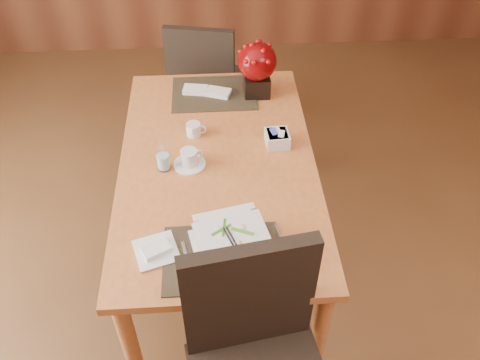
{
  "coord_description": "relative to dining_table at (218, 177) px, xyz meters",
  "views": [
    {
      "loc": [
        -0.01,
        -1.14,
        2.31
      ],
      "look_at": [
        0.09,
        0.35,
        0.87
      ],
      "focal_mm": 38.0,
      "sensor_mm": 36.0,
      "label": 1
    }
  ],
  "objects": [
    {
      "name": "placemat_far",
      "position": [
        0.0,
        0.55,
        0.1
      ],
      "size": [
        0.45,
        0.33,
        0.01
      ],
      "primitive_type": "cube",
      "color": "black",
      "rests_on": "dining_table"
    },
    {
      "name": "near_chair",
      "position": [
        0.11,
        -0.89,
        -0.06
      ],
      "size": [
        0.56,
        0.57,
        1.06
      ],
      "rotation": [
        0.0,
        0.0,
        0.16
      ],
      "color": "black",
      "rests_on": "ground"
    },
    {
      "name": "soup_setting",
      "position": [
        0.04,
        -0.53,
        0.15
      ],
      "size": [
        0.34,
        0.34,
        0.12
      ],
      "rotation": [
        0.0,
        0.0,
        0.22
      ],
      "color": "silver",
      "rests_on": "dining_table"
    },
    {
      "name": "placemat_near",
      "position": [
        0.0,
        -0.55,
        0.1
      ],
      "size": [
        0.45,
        0.33,
        0.01
      ],
      "primitive_type": "cube",
      "color": "black",
      "rests_on": "dining_table"
    },
    {
      "name": "napkins_far",
      "position": [
        -0.03,
        0.55,
        0.11
      ],
      "size": [
        0.27,
        0.15,
        0.02
      ],
      "primitive_type": null,
      "rotation": [
        0.0,
        0.0,
        -0.27
      ],
      "color": "white",
      "rests_on": "dining_table"
    },
    {
      "name": "far_chair",
      "position": [
        -0.06,
        1.05,
        -0.13
      ],
      "size": [
        0.51,
        0.51,
        0.93
      ],
      "rotation": [
        0.0,
        0.0,
        2.95
      ],
      "color": "black",
      "rests_on": "ground"
    },
    {
      "name": "water_glass",
      "position": [
        -0.24,
        -0.03,
        0.17
      ],
      "size": [
        0.06,
        0.06,
        0.14
      ],
      "primitive_type": "cylinder",
      "rotation": [
        0.0,
        0.0,
        -0.02
      ],
      "color": "white",
      "rests_on": "dining_table"
    },
    {
      "name": "creamer_jug",
      "position": [
        -0.11,
        0.21,
        0.13
      ],
      "size": [
        0.1,
        0.1,
        0.06
      ],
      "primitive_type": null,
      "rotation": [
        0.0,
        0.0,
        -0.14
      ],
      "color": "silver",
      "rests_on": "dining_table"
    },
    {
      "name": "berry_decor",
      "position": [
        0.23,
        0.54,
        0.26
      ],
      "size": [
        0.2,
        0.2,
        0.3
      ],
      "rotation": [
        0.0,
        0.0,
        0.03
      ],
      "color": "black",
      "rests_on": "dining_table"
    },
    {
      "name": "dining_table",
      "position": [
        0.0,
        0.0,
        0.0
      ],
      "size": [
        0.9,
        1.5,
        0.75
      ],
      "color": "#C97037",
      "rests_on": "ground"
    },
    {
      "name": "sugar_caddy",
      "position": [
        0.29,
        0.11,
        0.13
      ],
      "size": [
        0.12,
        0.12,
        0.07
      ],
      "primitive_type": "cube",
      "rotation": [
        0.0,
        0.0,
        0.07
      ],
      "color": "silver",
      "rests_on": "dining_table"
    },
    {
      "name": "coffee_cup",
      "position": [
        -0.13,
        -0.01,
        0.13
      ],
      "size": [
        0.15,
        0.15,
        0.08
      ],
      "rotation": [
        0.0,
        0.0,
        0.36
      ],
      "color": "silver",
      "rests_on": "dining_table"
    },
    {
      "name": "bread_plate",
      "position": [
        -0.25,
        -0.5,
        0.1
      ],
      "size": [
        0.2,
        0.2,
        0.01
      ],
      "primitive_type": "cube",
      "rotation": [
        0.0,
        0.0,
        0.3
      ],
      "color": "silver",
      "rests_on": "dining_table"
    }
  ]
}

